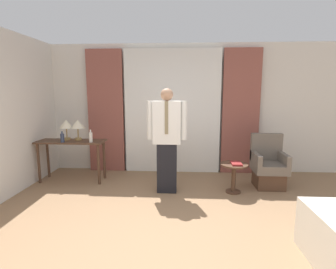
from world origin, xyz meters
The scene contains 14 objects.
ground_plane centered at (0.00, 0.00, 0.00)m, with size 16.00×16.00×0.00m, color #8C6B4C.
wall_back centered at (0.00, 3.16, 1.35)m, with size 10.00×0.06×2.70m.
curtain_sheer_center centered at (0.00, 3.03, 1.29)m, with size 2.00×0.06×2.58m.
curtain_drape_left centered at (-1.42, 3.03, 1.29)m, with size 0.76×0.06×2.58m.
curtain_drape_right centered at (1.42, 3.03, 1.29)m, with size 0.76×0.06×2.58m.
desk centered at (-1.90, 2.32, 0.66)m, with size 1.27×0.46×0.79m.
table_lamp_left centered at (-2.01, 2.40, 1.08)m, with size 0.26×0.26×0.39m.
table_lamp_right centered at (-1.79, 2.40, 1.08)m, with size 0.26×0.26×0.39m.
bottle_near_edge centered at (-1.47, 2.20, 0.89)m, with size 0.06×0.06×0.24m.
bottle_by_lamp centered at (-1.99, 2.16, 0.87)m, with size 0.07×0.07×0.20m.
person centered at (-0.04, 1.85, 0.96)m, with size 0.67×0.22×1.77m.
armchair centered at (1.78, 2.21, 0.36)m, with size 0.56×0.56×0.95m.
side_table centered at (1.10, 1.88, 0.35)m, with size 0.46×0.46×0.51m.
book centered at (1.13, 1.85, 0.52)m, with size 0.17×0.26×0.03m.
Camera 1 is at (0.23, -2.47, 1.73)m, focal length 28.00 mm.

